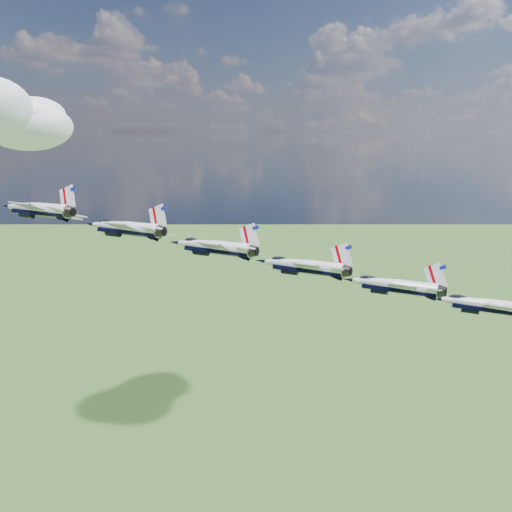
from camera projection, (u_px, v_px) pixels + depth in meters
cloud_far at (3, 115)px, 289.87m from camera, size 64.89×50.98×25.49m
jet_0 at (36, 209)px, 80.76m from camera, size 15.97×18.04×7.57m
jet_1 at (123, 228)px, 80.27m from camera, size 15.97×18.04×7.57m
jet_2 at (211, 246)px, 79.77m from camera, size 15.97×18.04×7.57m
jet_3 at (301, 266)px, 79.27m from camera, size 15.97×18.04×7.57m
jet_4 at (391, 285)px, 78.78m from camera, size 15.97×18.04×7.57m
jet_5 at (483, 305)px, 78.28m from camera, size 15.97×18.04×7.57m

